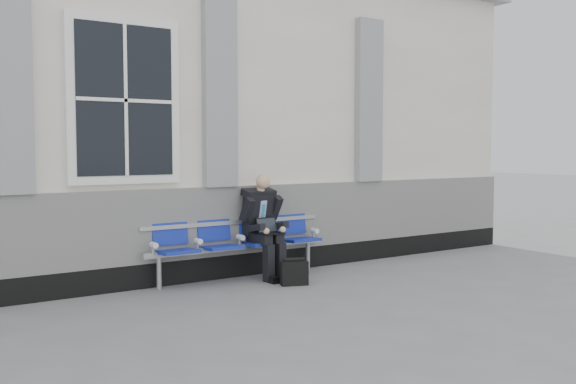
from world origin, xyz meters
TOP-DOWN VIEW (x-y plane):
  - ground at (0.00, 0.00)m, footprint 70.00×70.00m
  - station_building at (-0.02, 3.47)m, footprint 14.40×4.40m
  - bench at (1.79, 1.32)m, footprint 2.60×0.47m
  - businessman at (2.09, 1.19)m, footprint 0.54×0.73m
  - briefcase at (2.17, 0.59)m, footprint 0.36×0.25m

SIDE VIEW (x-z plane):
  - ground at x=0.00m, z-range 0.00..0.00m
  - briefcase at x=2.17m, z-range -0.01..0.33m
  - bench at x=1.79m, z-range 0.10..1.01m
  - businessman at x=2.09m, z-range 0.06..1.42m
  - station_building at x=-0.02m, z-range -0.02..4.47m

